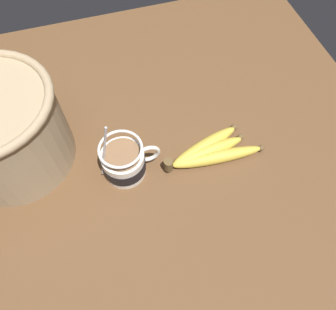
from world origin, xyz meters
The scene contains 4 objects.
table centered at (0.00, 0.00, 1.94)cm, with size 110.41×110.41×3.87cm.
coffee_mug centered at (-8.21, 0.20, 7.76)cm, with size 13.47×9.41×17.50cm.
banana_bunch centered at (11.02, -1.58, 5.46)cm, with size 23.46×10.20×4.01cm.
woven_basket centered at (-30.73, 10.89, 14.28)cm, with size 26.73×26.73×19.92cm.
Camera 1 is at (-9.17, -35.52, 69.09)cm, focal length 35.00 mm.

